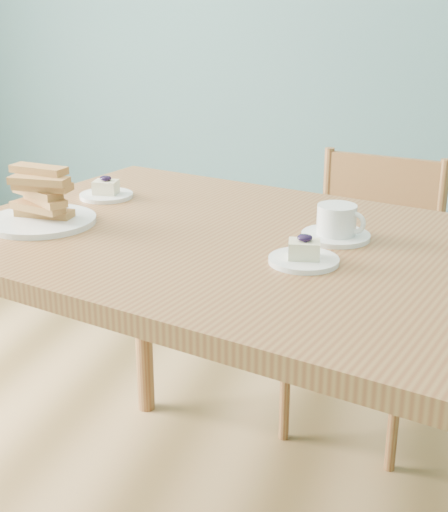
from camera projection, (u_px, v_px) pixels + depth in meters
The scene contains 6 objects.
dining_table at pixel (287, 283), 1.54m from camera, with size 1.72×1.25×0.83m.
dining_chair at pixel (364, 297), 2.22m from camera, with size 0.46×0.45×0.88m.
cheesecake_plate_near at pixel (304, 256), 1.42m from camera, with size 0.14×0.14×0.06m.
cheesecake_plate_far at pixel (106, 192), 1.89m from camera, with size 0.14×0.14×0.06m.
coffee_cup at pixel (337, 224), 1.56m from camera, with size 0.15×0.15×0.08m.
biscotti_plate at pixel (40, 205), 1.66m from camera, with size 0.25×0.25×0.13m.
Camera 1 is at (0.50, -1.45, 1.33)m, focal length 50.00 mm.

